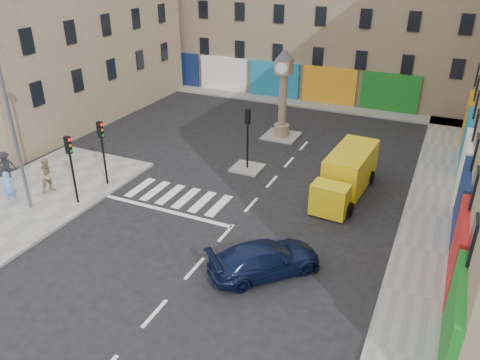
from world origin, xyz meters
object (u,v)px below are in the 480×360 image
Objects in this scene: yellow_van at (347,174)px; pedestrian_tan at (48,175)px; traffic_light_left_near at (71,159)px; traffic_light_island at (248,129)px; traffic_light_left_far at (102,143)px; pedestrian_dark at (6,166)px; lamp_post at (11,122)px; pedestrian_blue at (9,188)px; clock_pillar at (283,88)px; navy_sedan at (265,259)px.

pedestrian_tan is at bearing -150.92° from yellow_van.
traffic_light_island is at bearing 51.07° from traffic_light_left_near.
traffic_light_left_far reaches higher than yellow_van.
pedestrian_tan reaches higher than pedestrian_dark.
pedestrian_blue is (-1.17, -0.08, -3.75)m from lamp_post.
traffic_light_left_far is 0.45× the size of lamp_post.
pedestrian_blue is 2.02m from pedestrian_tan.
clock_pillar is at bearing -3.62° from pedestrian_blue.
lamp_post is 4.77× the size of pedestrian_dark.
clock_pillar is at bearing 10.22° from pedestrian_dark.
pedestrian_tan is at bearing 171.26° from traffic_light_left_near.
traffic_light_island reaches higher than pedestrian_blue.
pedestrian_dark is at bearing 37.91° from navy_sedan.
traffic_light_left_far is 2.13× the size of pedestrian_dark.
navy_sedan is (4.78, -15.00, -2.86)m from clock_pillar.
yellow_van reaches higher than pedestrian_dark.
lamp_post reaches higher than traffic_light_left_near.
lamp_post reaches higher than pedestrian_dark.
pedestrian_tan is 3.33m from pedestrian_dark.
pedestrian_tan is (-8.49, -13.46, -2.41)m from clock_pillar.
yellow_van is (12.46, 7.28, -1.48)m from traffic_light_left_near.
yellow_van is (6.16, -0.52, -1.45)m from traffic_light_island.
traffic_light_left_near is 5.76m from pedestrian_dark.
pedestrian_blue is at bearing -135.26° from traffic_light_island.
pedestrian_blue is (-3.07, -1.48, -1.58)m from traffic_light_left_near.
traffic_light_island is 1.87× the size of pedestrian_tan.
lamp_post is at bearing -116.57° from traffic_light_left_far.
lamp_post is 1.36× the size of clock_pillar.
clock_pillar is 1.28× the size of navy_sedan.
navy_sedan is at bearing -43.90° from pedestrian_dark.
traffic_light_left_near is at bearing -36.33° from pedestrian_blue.
traffic_light_left_near is at bearing 37.26° from navy_sedan.
traffic_light_left_near is 11.31m from navy_sedan.
yellow_van is (1.37, 8.48, 0.45)m from navy_sedan.
navy_sedan is (11.08, -3.61, -1.93)m from traffic_light_left_far.
pedestrian_dark is (-5.52, 0.41, -1.60)m from traffic_light_left_near.
pedestrian_tan is at bearing -122.26° from clock_pillar.
navy_sedan is at bearing -62.03° from traffic_light_island.
pedestrian_dark reaches higher than navy_sedan.
traffic_light_left_far is 0.58× the size of yellow_van.
pedestrian_blue is at bearing -128.31° from traffic_light_left_far.
pedestrian_blue is (-9.37, -15.28, -2.51)m from clock_pillar.
yellow_van is at bearing 21.39° from traffic_light_left_far.
traffic_light_left_far is at bearing -10.41° from pedestrian_blue.
traffic_light_island is (6.30, 5.40, -0.03)m from traffic_light_left_far.
traffic_light_left_near reaches higher than traffic_light_island.
navy_sedan is 8.61m from yellow_van.
pedestrian_dark is (-11.82, -13.38, -2.53)m from clock_pillar.
traffic_light_left_far is 0.61× the size of clock_pillar.
traffic_light_left_near reaches higher than pedestrian_blue.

